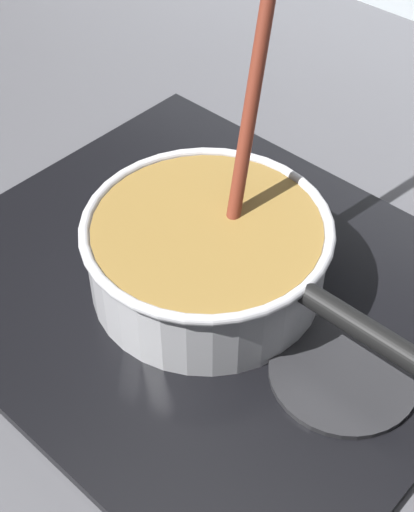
{
  "coord_description": "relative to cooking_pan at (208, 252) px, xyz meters",
  "views": [
    {
      "loc": [
        0.39,
        -0.28,
        0.57
      ],
      "look_at": [
        0.03,
        0.11,
        0.05
      ],
      "focal_mm": 51.59,
      "sensor_mm": 36.0,
      "label": 1
    }
  ],
  "objects": [
    {
      "name": "spare_burner",
      "position": [
        0.17,
        -0.0,
        -0.04
      ],
      "size": [
        0.14,
        0.14,
        0.01
      ],
      "primitive_type": "cylinder",
      "color": "#262628",
      "rests_on": "hob_plate"
    },
    {
      "name": "ground",
      "position": [
        -0.03,
        -0.11,
        -0.08
      ],
      "size": [
        2.4,
        1.6,
        0.04
      ],
      "primitive_type": "cube",
      "color": "#4C4C51"
    },
    {
      "name": "burner_ring",
      "position": [
        -0.0,
        -0.0,
        -0.04
      ],
      "size": [
        0.17,
        0.17,
        0.01
      ],
      "primitive_type": "torus",
      "color": "#592D0C",
      "rests_on": "hob_plate"
    },
    {
      "name": "hob_plate",
      "position": [
        -0.0,
        -0.0,
        -0.05
      ],
      "size": [
        0.56,
        0.48,
        0.01
      ],
      "primitive_type": "cube",
      "color": "black",
      "rests_on": "ground"
    },
    {
      "name": "cooking_pan",
      "position": [
        0.0,
        0.0,
        0.0
      ],
      "size": [
        0.37,
        0.25,
        0.3
      ],
      "color": "silver",
      "rests_on": "hob_plate"
    }
  ]
}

